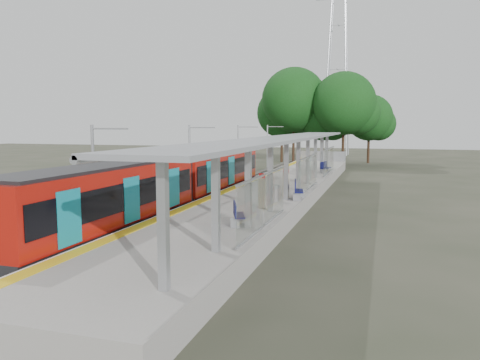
{
  "coord_description": "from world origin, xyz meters",
  "views": [
    {
      "loc": [
        7.48,
        -12.91,
        5.37
      ],
      "look_at": [
        -0.25,
        12.09,
        2.3
      ],
      "focal_mm": 35.0,
      "sensor_mm": 36.0,
      "label": 1
    }
  ],
  "objects_px": {
    "train": "(173,181)",
    "bench_far": "(325,167)",
    "bench_near": "(237,213)",
    "info_pillar_near": "(262,193)",
    "litter_bin": "(275,193)",
    "bench_mid": "(297,189)",
    "info_pillar_far": "(286,185)"
  },
  "relations": [
    {
      "from": "litter_bin",
      "to": "bench_near",
      "type": "bearing_deg",
      "value": -91.43
    },
    {
      "from": "info_pillar_near",
      "to": "info_pillar_far",
      "type": "relative_size",
      "value": 1.04
    },
    {
      "from": "bench_mid",
      "to": "info_pillar_near",
      "type": "bearing_deg",
      "value": -119.39
    },
    {
      "from": "train",
      "to": "bench_near",
      "type": "distance_m",
      "value": 8.35
    },
    {
      "from": "info_pillar_far",
      "to": "litter_bin",
      "type": "bearing_deg",
      "value": -105.78
    },
    {
      "from": "train",
      "to": "bench_mid",
      "type": "distance_m",
      "value": 7.43
    },
    {
      "from": "bench_mid",
      "to": "bench_far",
      "type": "distance_m",
      "value": 15.72
    },
    {
      "from": "train",
      "to": "info_pillar_near",
      "type": "height_order",
      "value": "train"
    },
    {
      "from": "info_pillar_near",
      "to": "info_pillar_far",
      "type": "xyz_separation_m",
      "value": [
        0.5,
        3.81,
        -0.03
      ]
    },
    {
      "from": "info_pillar_near",
      "to": "info_pillar_far",
      "type": "height_order",
      "value": "info_pillar_near"
    },
    {
      "from": "litter_bin",
      "to": "train",
      "type": "bearing_deg",
      "value": -172.52
    },
    {
      "from": "bench_near",
      "to": "bench_far",
      "type": "xyz_separation_m",
      "value": [
        0.9,
        23.76,
        0.03
      ]
    },
    {
      "from": "train",
      "to": "bench_far",
      "type": "xyz_separation_m",
      "value": [
        6.8,
        17.86,
        -0.49
      ]
    },
    {
      "from": "bench_mid",
      "to": "litter_bin",
      "type": "bearing_deg",
      "value": -138.03
    },
    {
      "from": "bench_mid",
      "to": "bench_far",
      "type": "bearing_deg",
      "value": 80.5
    },
    {
      "from": "info_pillar_far",
      "to": "bench_mid",
      "type": "bearing_deg",
      "value": -19.49
    },
    {
      "from": "bench_mid",
      "to": "info_pillar_near",
      "type": "xyz_separation_m",
      "value": [
        -1.23,
        -3.62,
        0.21
      ]
    },
    {
      "from": "bench_near",
      "to": "info_pillar_near",
      "type": "height_order",
      "value": "info_pillar_near"
    },
    {
      "from": "info_pillar_near",
      "to": "litter_bin",
      "type": "xyz_separation_m",
      "value": [
        0.19,
        2.26,
        -0.32
      ]
    },
    {
      "from": "info_pillar_near",
      "to": "bench_near",
      "type": "bearing_deg",
      "value": -66.99
    },
    {
      "from": "litter_bin",
      "to": "bench_mid",
      "type": "bearing_deg",
      "value": 52.57
    },
    {
      "from": "bench_far",
      "to": "litter_bin",
      "type": "height_order",
      "value": "bench_far"
    },
    {
      "from": "bench_mid",
      "to": "info_pillar_far",
      "type": "distance_m",
      "value": 0.78
    },
    {
      "from": "bench_mid",
      "to": "info_pillar_far",
      "type": "xyz_separation_m",
      "value": [
        -0.73,
        0.19,
        0.18
      ]
    },
    {
      "from": "bench_near",
      "to": "info_pillar_near",
      "type": "bearing_deg",
      "value": 69.03
    },
    {
      "from": "info_pillar_near",
      "to": "litter_bin",
      "type": "bearing_deg",
      "value": 107.74
    },
    {
      "from": "info_pillar_far",
      "to": "litter_bin",
      "type": "xyz_separation_m",
      "value": [
        -0.3,
        -1.55,
        -0.29
      ]
    },
    {
      "from": "train",
      "to": "litter_bin",
      "type": "distance_m",
      "value": 6.14
    },
    {
      "from": "bench_far",
      "to": "info_pillar_near",
      "type": "relative_size",
      "value": 0.88
    },
    {
      "from": "bench_near",
      "to": "bench_mid",
      "type": "bearing_deg",
      "value": 60.16
    },
    {
      "from": "info_pillar_near",
      "to": "info_pillar_far",
      "type": "distance_m",
      "value": 3.85
    },
    {
      "from": "train",
      "to": "info_pillar_near",
      "type": "distance_m",
      "value": 6.06
    }
  ]
}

